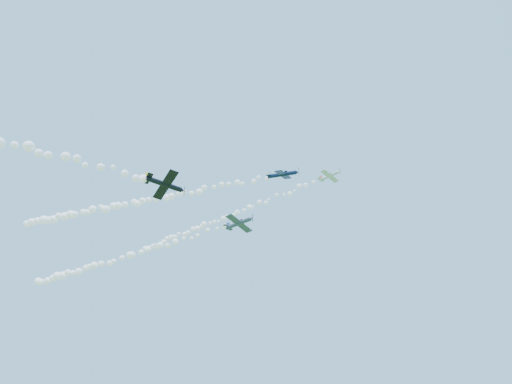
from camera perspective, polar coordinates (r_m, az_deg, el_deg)
The scene contains 7 objects.
plane_white at distance 107.04m, azimuth 9.79°, elevation 2.14°, with size 6.25×6.61×1.67m.
smoke_trail_white at distance 128.56m, azimuth -4.98°, elevation -3.73°, with size 72.17×18.89×2.71m, color white, non-canonical shape.
plane_navy at distance 98.32m, azimuth 3.63°, elevation 2.37°, with size 7.89×8.12×2.81m.
smoke_trail_navy at distance 114.78m, azimuth -15.89°, elevation -1.37°, with size 75.07×12.01×3.07m, color white, non-canonical shape.
plane_grey at distance 96.10m, azimuth -2.27°, elevation -4.17°, with size 7.80×8.14×2.23m.
smoke_trail_grey at distance 123.14m, azimuth -18.01°, elevation -8.51°, with size 76.71×11.19×3.42m, color white, non-canonical shape.
plane_black at distance 76.11m, azimuth -12.00°, elevation 0.98°, with size 7.55×7.14×2.88m.
Camera 1 is at (41.42, -82.67, 2.00)m, focal length 30.00 mm.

